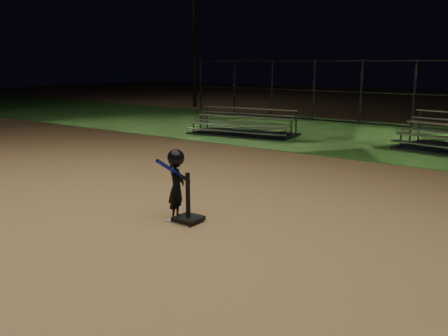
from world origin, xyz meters
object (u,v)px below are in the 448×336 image
light_pole_left (193,13)px  bleacher_left (243,129)px  batting_tee (188,212)px  child_batter (176,182)px  home_plate (186,220)px

light_pole_left → bleacher_left: bearing=-41.7°
batting_tee → child_batter: bearing=172.8°
bleacher_left → light_pole_left: (-7.80, 6.95, 4.77)m
child_batter → light_pole_left: bearing=15.6°
bleacher_left → light_pole_left: bearing=130.2°
home_plate → bleacher_left: bearing=117.7°
batting_tee → light_pole_left: 19.83m
batting_tee → light_pole_left: light_pole_left is taller
home_plate → bleacher_left: (-4.20, 7.99, 0.17)m
home_plate → bleacher_left: 9.03m
batting_tee → bleacher_left: bleacher_left is taller
batting_tee → home_plate: bearing=150.8°
child_batter → light_pole_left: light_pole_left is taller
batting_tee → light_pole_left: bearing=128.9°
home_plate → child_batter: bearing=-177.0°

